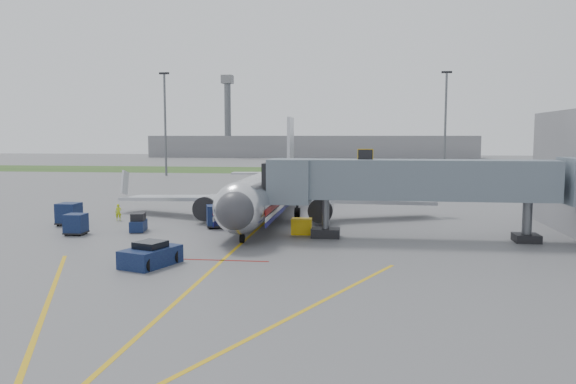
# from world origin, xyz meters

# --- Properties ---
(ground) EXTENTS (400.00, 400.00, 0.00)m
(ground) POSITION_xyz_m (0.00, 0.00, 0.00)
(ground) COLOR #565659
(ground) RESTS_ON ground
(grass_strip) EXTENTS (300.00, 25.00, 0.01)m
(grass_strip) POSITION_xyz_m (0.00, 90.00, 0.01)
(grass_strip) COLOR #2D4C1E
(grass_strip) RESTS_ON ground
(apron_markings) EXTENTS (21.52, 50.00, 0.01)m
(apron_markings) POSITION_xyz_m (0.00, -7.40, 0.00)
(apron_markings) COLOR gold
(apron_markings) RESTS_ON ground
(airliner) EXTENTS (32.10, 35.67, 10.25)m
(airliner) POSITION_xyz_m (0.00, 15.25, 2.65)
(airliner) COLOR silver
(airliner) RESTS_ON ground
(jet_bridge) EXTENTS (25.30, 4.00, 6.90)m
(jet_bridge) POSITION_xyz_m (12.86, 5.00, 4.47)
(jet_bridge) COLOR slate
(jet_bridge) RESTS_ON ground
(light_mast_left) EXTENTS (2.00, 0.44, 20.40)m
(light_mast_left) POSITION_xyz_m (-30.00, 70.00, 10.78)
(light_mast_left) COLOR #595B60
(light_mast_left) RESTS_ON ground
(light_mast_right) EXTENTS (2.00, 0.44, 20.40)m
(light_mast_right) POSITION_xyz_m (25.00, 75.00, 10.78)
(light_mast_right) COLOR #595B60
(light_mast_right) RESTS_ON ground
(distant_terminal) EXTENTS (120.00, 14.00, 8.00)m
(distant_terminal) POSITION_xyz_m (-10.00, 170.00, 4.00)
(distant_terminal) COLOR slate
(distant_terminal) RESTS_ON ground
(control_tower) EXTENTS (4.00, 4.00, 30.00)m
(control_tower) POSITION_xyz_m (-40.00, 165.00, 17.33)
(control_tower) COLOR #595B60
(control_tower) RESTS_ON ground
(pushback_tug) EXTENTS (3.29, 4.12, 1.50)m
(pushback_tug) POSITION_xyz_m (-4.00, -5.94, 0.63)
(pushback_tug) COLOR #0D103B
(pushback_tug) RESTS_ON ground
(baggage_tug) EXTENTS (1.55, 2.36, 1.53)m
(baggage_tug) POSITION_xyz_m (-9.58, 5.78, 0.67)
(baggage_tug) COLOR #0D103B
(baggage_tug) RESTS_ON ground
(baggage_cart_a) EXTENTS (2.29, 2.29, 1.94)m
(baggage_cart_a) POSITION_xyz_m (-3.57, 8.49, 0.99)
(baggage_cart_a) COLOR #0D103B
(baggage_cart_a) RESTS_ON ground
(baggage_cart_b) EXTENTS (1.83, 1.83, 1.97)m
(baggage_cart_b) POSITION_xyz_m (-16.96, 8.12, 1.00)
(baggage_cart_b) COLOR #0D103B
(baggage_cart_b) RESTS_ON ground
(baggage_cart_c) EXTENTS (1.61, 1.61, 1.68)m
(baggage_cart_c) POSITION_xyz_m (-13.93, 3.64, 0.85)
(baggage_cart_c) COLOR #0D103B
(baggage_cart_c) RESTS_ON ground
(belt_loader) EXTENTS (2.06, 4.15, 1.96)m
(belt_loader) POSITION_xyz_m (-4.74, 13.52, 0.49)
(belt_loader) COLOR #0D103B
(belt_loader) RESTS_ON ground
(ground_power_cart) EXTENTS (1.62, 1.09, 1.29)m
(ground_power_cart) POSITION_xyz_m (4.00, 6.12, 0.63)
(ground_power_cart) COLOR #E3B10D
(ground_power_cart) RESTS_ON ground
(ramp_worker) EXTENTS (0.67, 0.57, 1.56)m
(ramp_worker) POSITION_xyz_m (-13.78, 11.30, 0.78)
(ramp_worker) COLOR #BFD919
(ramp_worker) RESTS_ON ground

